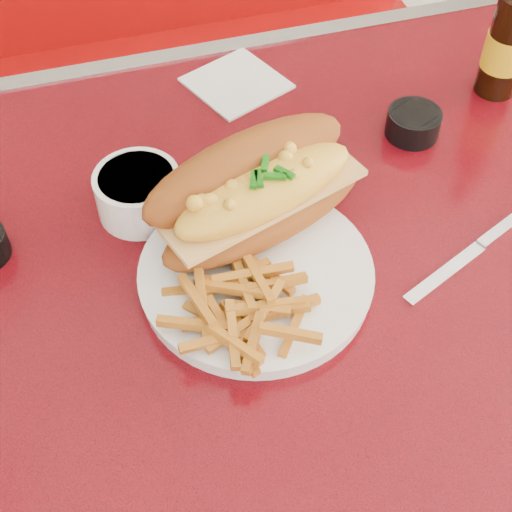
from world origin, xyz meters
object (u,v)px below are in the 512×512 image
object	(u,v)px
diner_table	(287,339)
mac_hoagie	(258,190)
dinner_plate	(256,274)
knife	(476,249)
gravy_ramekin	(138,192)
sauce_cup_right	(414,122)
fork	(296,289)
booth_bench_far	(171,131)
beer_bottle	(510,36)

from	to	relation	value
diner_table	mac_hoagie	world-z (taller)	mac_hoagie
dinner_plate	knife	distance (m)	0.24
gravy_ramekin	sauce_cup_right	xyz separation A→B (m)	(0.35, 0.03, -0.01)
mac_hoagie	gravy_ramekin	world-z (taller)	mac_hoagie
diner_table	fork	size ratio (longest dim) A/B	9.45
dinner_plate	fork	size ratio (longest dim) A/B	2.36
fork	gravy_ramekin	size ratio (longest dim) A/B	1.08
diner_table	booth_bench_far	world-z (taller)	booth_bench_far
diner_table	sauce_cup_right	distance (m)	0.31
diner_table	fork	distance (m)	0.19
fork	sauce_cup_right	bearing A→B (deg)	-58.68
dinner_plate	gravy_ramekin	bearing A→B (deg)	125.43
dinner_plate	fork	xyz separation A→B (m)	(0.03, -0.04, 0.01)
booth_bench_far	dinner_plate	xyz separation A→B (m)	(-0.05, -0.83, 0.49)
diner_table	knife	xyz separation A→B (m)	(0.20, -0.05, 0.16)
sauce_cup_right	beer_bottle	bearing A→B (deg)	19.30
dinner_plate	mac_hoagie	size ratio (longest dim) A/B	1.12
booth_bench_far	dinner_plate	bearing A→B (deg)	-93.16
beer_bottle	knife	bearing A→B (deg)	-122.55
booth_bench_far	beer_bottle	distance (m)	0.90
diner_table	dinner_plate	bearing A→B (deg)	-158.05
mac_hoagie	knife	distance (m)	0.25
fork	diner_table	bearing A→B (deg)	-25.48
knife	gravy_ramekin	bearing A→B (deg)	130.84
beer_bottle	knife	xyz separation A→B (m)	(-0.16, -0.25, -0.08)
diner_table	beer_bottle	size ratio (longest dim) A/B	5.64
sauce_cup_right	booth_bench_far	bearing A→B (deg)	107.61
mac_hoagie	gravy_ramekin	bearing A→B (deg)	131.47
fork	gravy_ramekin	world-z (taller)	gravy_ramekin
dinner_plate	fork	world-z (taller)	same
sauce_cup_right	dinner_plate	bearing A→B (deg)	-146.79
booth_bench_far	sauce_cup_right	xyz separation A→B (m)	(0.21, -0.66, 0.50)
fork	dinner_plate	bearing A→B (deg)	31.08
dinner_plate	gravy_ramekin	world-z (taller)	gravy_ramekin
beer_bottle	booth_bench_far	bearing A→B (deg)	120.08
booth_bench_far	knife	size ratio (longest dim) A/B	6.81
booth_bench_far	sauce_cup_right	size ratio (longest dim) A/B	17.00
fork	booth_bench_far	bearing A→B (deg)	-11.75
sauce_cup_right	knife	xyz separation A→B (m)	(-0.01, -0.20, -0.02)
fork	beer_bottle	bearing A→B (deg)	-66.30
fork	gravy_ramekin	xyz separation A→B (m)	(-0.13, 0.17, 0.01)
diner_table	sauce_cup_right	size ratio (longest dim) A/B	17.42
sauce_cup_right	knife	world-z (taller)	sauce_cup_right
mac_hoagie	beer_bottle	size ratio (longest dim) A/B	1.26
gravy_ramekin	beer_bottle	distance (m)	0.51
mac_hoagie	sauce_cup_right	size ratio (longest dim) A/B	3.90
diner_table	gravy_ramekin	distance (m)	0.26
sauce_cup_right	beer_bottle	world-z (taller)	beer_bottle
booth_bench_far	sauce_cup_right	bearing A→B (deg)	-72.39
mac_hoagie	knife	size ratio (longest dim) A/B	1.56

